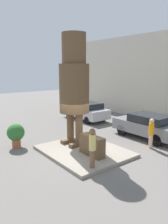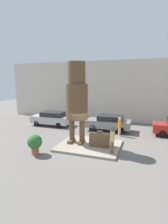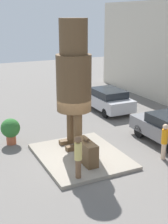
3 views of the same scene
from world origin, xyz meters
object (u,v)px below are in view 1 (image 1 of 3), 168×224
object	(u,v)px
giant_suitcase	(92,145)
planter_pot	(16,133)
statue_figure	(74,81)
parked_car_grey	(148,125)
worker_hivis	(151,132)
parked_car_silver	(86,111)
tourist	(92,146)

from	to	relation	value
giant_suitcase	planter_pot	xyz separation A→B (m)	(-3.76, -2.35, 0.14)
statue_figure	parked_car_grey	world-z (taller)	statue_figure
giant_suitcase	worker_hivis	bearing A→B (deg)	74.72
giant_suitcase	parked_car_silver	bearing A→B (deg)	143.66
planter_pot	tourist	bearing A→B (deg)	17.22
parked_car_grey	worker_hivis	distance (m)	1.84
tourist	giant_suitcase	bearing A→B (deg)	140.48
tourist	parked_car_silver	world-z (taller)	tourist
giant_suitcase	planter_pot	distance (m)	4.44
tourist	worker_hivis	xyz separation A→B (m)	(-0.11, 4.28, -0.19)
tourist	parked_car_grey	world-z (taller)	tourist
tourist	worker_hivis	size ratio (longest dim) A/B	1.03
giant_suitcase	tourist	world-z (taller)	tourist
worker_hivis	statue_figure	bearing A→B (deg)	-131.17
tourist	worker_hivis	world-z (taller)	tourist
parked_car_silver	planter_pot	world-z (taller)	parked_car_silver
giant_suitcase	worker_hivis	world-z (taller)	worker_hivis
statue_figure	tourist	xyz separation A→B (m)	(2.87, -1.13, -2.54)
statue_figure	planter_pot	world-z (taller)	statue_figure
parked_car_silver	parked_car_grey	xyz separation A→B (m)	(6.25, -0.02, 0.02)
statue_figure	giant_suitcase	size ratio (longest dim) A/B	4.21
statue_figure	tourist	distance (m)	3.99
parked_car_silver	statue_figure	bearing A→B (deg)	136.06
giant_suitcase	worker_hivis	distance (m)	3.56
planter_pot	parked_car_silver	bearing A→B (deg)	111.21
parked_car_silver	worker_hivis	bearing A→B (deg)	169.47
tourist	parked_car_silver	xyz separation A→B (m)	(-7.58, 5.67, -0.30)
worker_hivis	planter_pot	bearing A→B (deg)	-129.14
parked_car_grey	planter_pot	world-z (taller)	parked_car_grey
parked_car_grey	worker_hivis	world-z (taller)	worker_hivis
statue_figure	giant_suitcase	bearing A→B (deg)	-8.30
tourist	parked_car_silver	distance (m)	9.47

